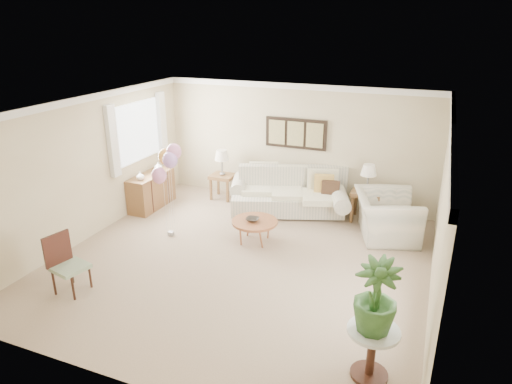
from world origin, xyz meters
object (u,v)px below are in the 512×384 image
(coffee_table, at_px, (255,222))
(accent_chair, at_px, (66,262))
(armchair, at_px, (386,216))
(sofa, at_px, (289,195))
(balloon_cluster, at_px, (167,162))

(coffee_table, relative_size, accent_chair, 0.92)
(armchair, distance_m, accent_chair, 5.54)
(sofa, relative_size, armchair, 2.24)
(armchair, relative_size, accent_chair, 1.38)
(coffee_table, xyz_separation_m, balloon_cluster, (-1.55, -0.33, 1.07))
(armchair, bearing_deg, sofa, 60.17)
(coffee_table, relative_size, balloon_cluster, 0.47)
(sofa, xyz_separation_m, accent_chair, (-2.10, -4.12, 0.11))
(accent_chair, bearing_deg, coffee_table, 51.96)
(accent_chair, height_order, balloon_cluster, balloon_cluster)
(accent_chair, relative_size, balloon_cluster, 0.51)
(sofa, xyz_separation_m, coffee_table, (-0.13, -1.59, 0.02))
(accent_chair, xyz_separation_m, balloon_cluster, (0.43, 2.20, 0.98))
(sofa, relative_size, balloon_cluster, 1.59)
(armchair, relative_size, balloon_cluster, 0.71)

